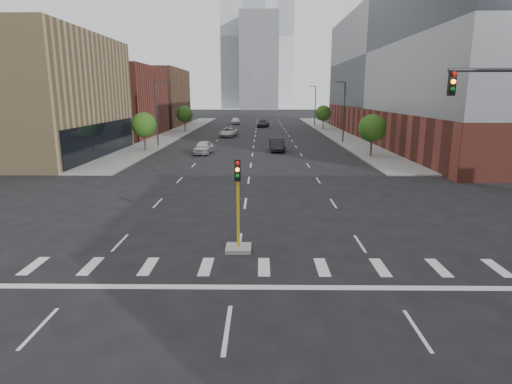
{
  "coord_description": "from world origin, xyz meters",
  "views": [
    {
      "loc": [
        1.06,
        -10.22,
        7.27
      ],
      "look_at": [
        0.82,
        10.55,
        2.5
      ],
      "focal_mm": 30.0,
      "sensor_mm": 36.0,
      "label": 1
    }
  ],
  "objects_px": {
    "car_near_left": "(203,147)",
    "car_deep_right": "(263,124)",
    "car_mid_right": "(277,145)",
    "car_far_left": "(228,132)",
    "car_distant": "(236,121)",
    "median_traffic_signal": "(238,231)"
  },
  "relations": [
    {
      "from": "median_traffic_signal",
      "to": "car_near_left",
      "type": "relative_size",
      "value": 0.92
    },
    {
      "from": "car_near_left",
      "to": "car_deep_right",
      "type": "bearing_deg",
      "value": 85.12
    },
    {
      "from": "car_mid_right",
      "to": "car_distant",
      "type": "distance_m",
      "value": 50.82
    },
    {
      "from": "car_mid_right",
      "to": "car_deep_right",
      "type": "height_order",
      "value": "car_mid_right"
    },
    {
      "from": "car_near_left",
      "to": "car_distant",
      "type": "bearing_deg",
      "value": 93.95
    },
    {
      "from": "car_far_left",
      "to": "car_distant",
      "type": "relative_size",
      "value": 1.11
    },
    {
      "from": "car_deep_right",
      "to": "car_mid_right",
      "type": "bearing_deg",
      "value": -77.92
    },
    {
      "from": "car_mid_right",
      "to": "car_far_left",
      "type": "xyz_separation_m",
      "value": [
        -7.73,
        18.96,
        -0.07
      ]
    },
    {
      "from": "car_near_left",
      "to": "car_mid_right",
      "type": "xyz_separation_m",
      "value": [
        9.22,
        2.77,
        0.03
      ]
    },
    {
      "from": "car_far_left",
      "to": "car_deep_right",
      "type": "bearing_deg",
      "value": 81.1
    },
    {
      "from": "median_traffic_signal",
      "to": "car_deep_right",
      "type": "height_order",
      "value": "median_traffic_signal"
    },
    {
      "from": "car_deep_right",
      "to": "car_distant",
      "type": "bearing_deg",
      "value": 136.37
    },
    {
      "from": "median_traffic_signal",
      "to": "car_mid_right",
      "type": "xyz_separation_m",
      "value": [
        3.12,
        36.37,
        -0.13
      ]
    },
    {
      "from": "median_traffic_signal",
      "to": "car_far_left",
      "type": "xyz_separation_m",
      "value": [
        -4.61,
        55.33,
        -0.2
      ]
    },
    {
      "from": "car_far_left",
      "to": "car_distant",
      "type": "bearing_deg",
      "value": 97.57
    },
    {
      "from": "median_traffic_signal",
      "to": "car_mid_right",
      "type": "bearing_deg",
      "value": 85.09
    },
    {
      "from": "car_near_left",
      "to": "car_deep_right",
      "type": "height_order",
      "value": "car_near_left"
    },
    {
      "from": "median_traffic_signal",
      "to": "car_distant",
      "type": "xyz_separation_m",
      "value": [
        -5.19,
        86.51,
        -0.12
      ]
    },
    {
      "from": "car_far_left",
      "to": "car_distant",
      "type": "distance_m",
      "value": 31.19
    },
    {
      "from": "median_traffic_signal",
      "to": "car_deep_right",
      "type": "bearing_deg",
      "value": 88.89
    },
    {
      "from": "car_mid_right",
      "to": "car_deep_right",
      "type": "bearing_deg",
      "value": 89.79
    },
    {
      "from": "car_near_left",
      "to": "car_far_left",
      "type": "xyz_separation_m",
      "value": [
        1.49,
        21.73,
        -0.04
      ]
    }
  ]
}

